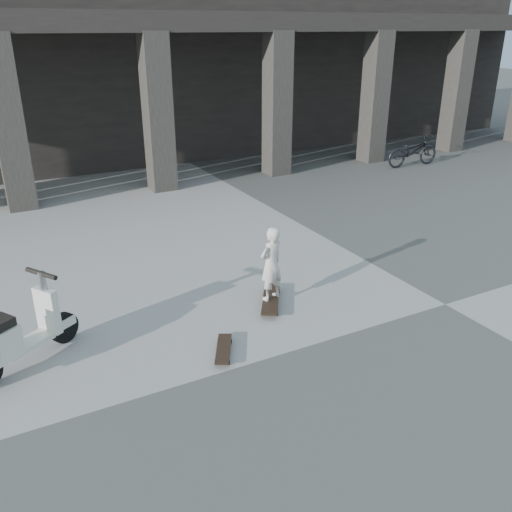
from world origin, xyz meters
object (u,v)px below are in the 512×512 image
longboard (271,299)px  scooter (4,343)px  bicycle (413,151)px  child (271,264)px  skateboard_spare (223,349)px

longboard → scooter: bearing=123.4°
longboard → bicycle: size_ratio=0.57×
child → bicycle: bearing=-162.5°
child → scooter: 3.87m
scooter → bicycle: (12.36, 6.06, 0.02)m
skateboard_spare → scooter: scooter is taller
scooter → bicycle: 13.77m
child → scooter: bearing=-16.4°
skateboard_spare → scooter: 2.77m
skateboard_spare → bicycle: 11.97m
bicycle → scooter: bearing=119.2°
child → bicycle: 10.39m
child → scooter: (-3.86, -0.08, -0.24)m
child → bicycle: size_ratio=0.65×
longboard → skateboard_spare: size_ratio=1.40×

